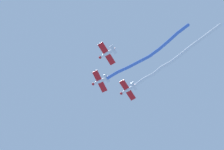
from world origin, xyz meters
TOP-DOWN VIEW (x-y plane):
  - airplane_lead at (-5.31, 4.81)m, footprint 6.82×5.12m
  - smoke_trail_lead at (-2.21, 19.60)m, footprint 8.05×25.28m
  - airplane_left_wing at (1.64, 9.16)m, footprint 6.88×5.22m
  - airplane_right_wing at (-10.38, 11.28)m, footprint 6.88×5.23m
  - smoke_trail_right_wing at (-5.68, 27.01)m, footprint 9.52×27.72m

SIDE VIEW (x-z plane):
  - airplane_lead at x=-5.31m, z-range 79.45..81.14m
  - airplane_left_wing at x=1.64m, z-range 79.45..81.14m
  - airplane_right_wing at x=-10.38m, z-range 79.75..81.44m
  - smoke_trail_lead at x=-2.21m, z-range 79.91..82.05m
  - smoke_trail_right_wing at x=-5.68m, z-range 79.71..84.16m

